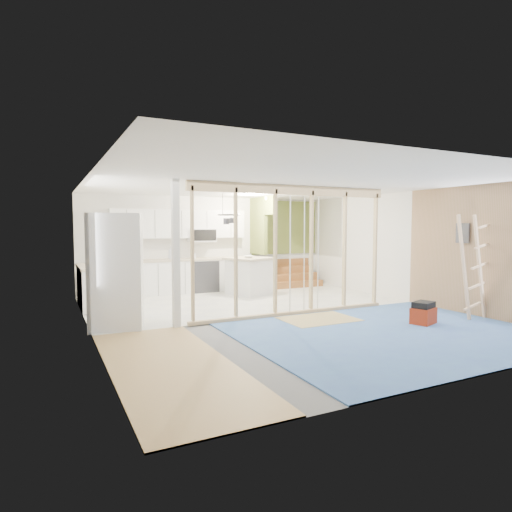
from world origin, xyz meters
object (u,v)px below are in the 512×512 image
fridge (117,271)px  ladder (474,267)px  island (249,276)px  toolbox (423,314)px

fridge → ladder: fridge is taller
fridge → ladder: size_ratio=1.01×
island → ladder: bearing=-82.7°
fridge → toolbox: 5.54m
fridge → island: (3.63, 2.25, -0.52)m
island → ladder: 5.28m
fridge → island: fridge is taller
toolbox → island: bearing=88.1°
toolbox → ladder: ladder is taller
ladder → toolbox: bearing=169.3°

